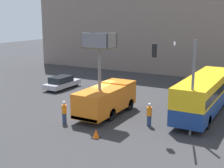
# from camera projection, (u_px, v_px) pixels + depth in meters

# --- Properties ---
(ground_plane) EXTENTS (120.00, 120.00, 0.00)m
(ground_plane) POSITION_uv_depth(u_px,v_px,m) (97.00, 110.00, 27.13)
(ground_plane) COLOR #333335
(building_backdrop_far) EXTENTS (44.00, 10.00, 18.70)m
(building_backdrop_far) POSITION_uv_depth(u_px,v_px,m) (181.00, 6.00, 44.84)
(building_backdrop_far) COLOR gray
(building_backdrop_far) RESTS_ON ground_plane
(utility_truck) EXTENTS (2.37, 6.45, 6.74)m
(utility_truck) POSITION_uv_depth(u_px,v_px,m) (106.00, 97.00, 25.29)
(utility_truck) COLOR orange
(utility_truck) RESTS_ON ground_plane
(city_bus) EXTENTS (2.50, 11.00, 3.17)m
(city_bus) POSITION_uv_depth(u_px,v_px,m) (205.00, 92.00, 25.54)
(city_bus) COLOR navy
(city_bus) RESTS_ON ground_plane
(traffic_light_pole) EXTENTS (2.75, 2.50, 6.50)m
(traffic_light_pole) POSITION_uv_depth(u_px,v_px,m) (180.00, 73.00, 20.64)
(traffic_light_pole) COLOR slate
(traffic_light_pole) RESTS_ON ground_plane
(road_worker_near_truck) EXTENTS (0.38, 0.38, 1.77)m
(road_worker_near_truck) POSITION_uv_depth(u_px,v_px,m) (64.00, 112.00, 23.47)
(road_worker_near_truck) COLOR navy
(road_worker_near_truck) RESTS_ON ground_plane
(road_worker_directing) EXTENTS (0.38, 0.38, 1.76)m
(road_worker_directing) POSITION_uv_depth(u_px,v_px,m) (149.00, 115.00, 22.96)
(road_worker_directing) COLOR navy
(road_worker_directing) RESTS_ON ground_plane
(traffic_cone_near_truck) EXTENTS (0.55, 0.55, 0.63)m
(traffic_cone_near_truck) POSITION_uv_depth(u_px,v_px,m) (96.00, 134.00, 20.78)
(traffic_cone_near_truck) COLOR black
(traffic_cone_near_truck) RESTS_ON ground_plane
(parked_car_curbside) EXTENTS (1.82, 4.63, 1.43)m
(parked_car_curbside) POSITION_uv_depth(u_px,v_px,m) (62.00, 82.00, 34.66)
(parked_car_curbside) COLOR #A8A8B2
(parked_car_curbside) RESTS_ON ground_plane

